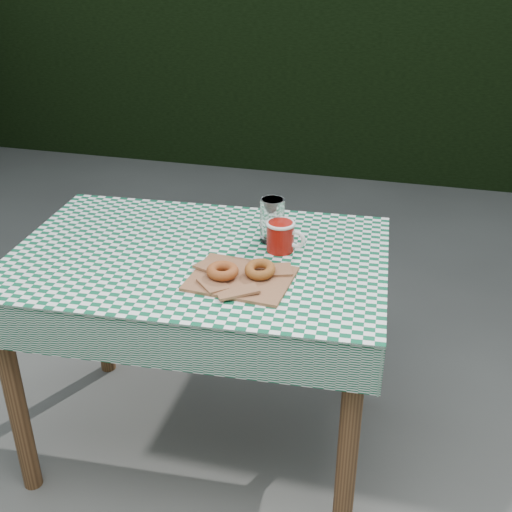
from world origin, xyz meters
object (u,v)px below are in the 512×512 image
(coffee_mug, at_px, (280,236))
(table, at_px, (203,354))
(drinking_glass, at_px, (272,220))
(paper_bag, at_px, (241,278))

(coffee_mug, bearing_deg, table, -150.55)
(coffee_mug, distance_m, drinking_glass, 0.08)
(drinking_glass, bearing_deg, paper_bag, -95.19)
(coffee_mug, relative_size, drinking_glass, 1.20)
(table, xyz_separation_m, coffee_mug, (0.24, 0.09, 0.43))
(table, distance_m, coffee_mug, 0.50)
(paper_bag, bearing_deg, drinking_glass, 84.81)
(coffee_mug, bearing_deg, paper_bag, -97.84)
(coffee_mug, xyz_separation_m, drinking_glass, (-0.04, 0.06, 0.02))
(paper_bag, relative_size, coffee_mug, 1.67)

